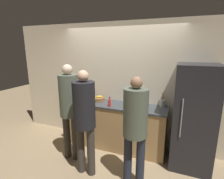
{
  "coord_description": "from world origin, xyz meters",
  "views": [
    {
      "loc": [
        1.19,
        -2.87,
        2.08
      ],
      "look_at": [
        0.0,
        0.14,
        1.3
      ],
      "focal_mm": 28.0,
      "sensor_mm": 36.0,
      "label": 1
    }
  ],
  "objects_px": {
    "person_center": "(84,115)",
    "bottle_red": "(110,103)",
    "fruit_bowl": "(98,99)",
    "cup_red": "(128,102)",
    "refrigerator": "(194,117)",
    "utensil_crock": "(162,103)",
    "person_left": "(69,105)",
    "person_right": "(135,123)"
  },
  "relations": [
    {
      "from": "person_right",
      "to": "utensil_crock",
      "type": "xyz_separation_m",
      "value": [
        0.27,
        1.09,
        0.01
      ]
    },
    {
      "from": "fruit_bowl",
      "to": "bottle_red",
      "type": "xyz_separation_m",
      "value": [
        0.38,
        -0.26,
        0.03
      ]
    },
    {
      "from": "utensil_crock",
      "to": "person_right",
      "type": "bearing_deg",
      "value": -103.86
    },
    {
      "from": "person_center",
      "to": "fruit_bowl",
      "type": "relative_size",
      "value": 6.22
    },
    {
      "from": "person_right",
      "to": "person_center",
      "type": "bearing_deg",
      "value": -174.8
    },
    {
      "from": "person_center",
      "to": "person_left",
      "type": "bearing_deg",
      "value": 150.71
    },
    {
      "from": "refrigerator",
      "to": "fruit_bowl",
      "type": "height_order",
      "value": "refrigerator"
    },
    {
      "from": "fruit_bowl",
      "to": "cup_red",
      "type": "distance_m",
      "value": 0.68
    },
    {
      "from": "person_center",
      "to": "cup_red",
      "type": "bearing_deg",
      "value": 68.5
    },
    {
      "from": "person_right",
      "to": "cup_red",
      "type": "bearing_deg",
      "value": 112.26
    },
    {
      "from": "cup_red",
      "to": "person_left",
      "type": "bearing_deg",
      "value": -138.6
    },
    {
      "from": "fruit_bowl",
      "to": "cup_red",
      "type": "bearing_deg",
      "value": -0.23
    },
    {
      "from": "cup_red",
      "to": "bottle_red",
      "type": "bearing_deg",
      "value": -139.84
    },
    {
      "from": "person_center",
      "to": "bottle_red",
      "type": "distance_m",
      "value": 0.79
    },
    {
      "from": "refrigerator",
      "to": "utensil_crock",
      "type": "xyz_separation_m",
      "value": [
        -0.56,
        0.27,
        0.11
      ]
    },
    {
      "from": "refrigerator",
      "to": "bottle_red",
      "type": "distance_m",
      "value": 1.53
    },
    {
      "from": "person_right",
      "to": "cup_red",
      "type": "xyz_separation_m",
      "value": [
        -0.39,
        0.96,
        -0.02
      ]
    },
    {
      "from": "refrigerator",
      "to": "cup_red",
      "type": "distance_m",
      "value": 1.23
    },
    {
      "from": "person_right",
      "to": "fruit_bowl",
      "type": "distance_m",
      "value": 1.45
    },
    {
      "from": "bottle_red",
      "to": "person_left",
      "type": "bearing_deg",
      "value": -137.97
    },
    {
      "from": "person_left",
      "to": "utensil_crock",
      "type": "distance_m",
      "value": 1.78
    },
    {
      "from": "cup_red",
      "to": "utensil_crock",
      "type": "bearing_deg",
      "value": 10.83
    },
    {
      "from": "person_center",
      "to": "person_right",
      "type": "relative_size",
      "value": 1.04
    },
    {
      "from": "refrigerator",
      "to": "person_left",
      "type": "height_order",
      "value": "refrigerator"
    },
    {
      "from": "person_center",
      "to": "bottle_red",
      "type": "relative_size",
      "value": 9.14
    },
    {
      "from": "bottle_red",
      "to": "cup_red",
      "type": "relative_size",
      "value": 2.29
    },
    {
      "from": "fruit_bowl",
      "to": "utensil_crock",
      "type": "xyz_separation_m",
      "value": [
        1.35,
        0.12,
        0.03
      ]
    },
    {
      "from": "person_center",
      "to": "person_right",
      "type": "distance_m",
      "value": 0.81
    },
    {
      "from": "fruit_bowl",
      "to": "bottle_red",
      "type": "distance_m",
      "value": 0.46
    },
    {
      "from": "person_left",
      "to": "bottle_red",
      "type": "height_order",
      "value": "person_left"
    },
    {
      "from": "fruit_bowl",
      "to": "cup_red",
      "type": "height_order",
      "value": "fruit_bowl"
    },
    {
      "from": "person_left",
      "to": "fruit_bowl",
      "type": "relative_size",
      "value": 6.39
    },
    {
      "from": "person_left",
      "to": "person_right",
      "type": "bearing_deg",
      "value": -8.5
    },
    {
      "from": "refrigerator",
      "to": "utensil_crock",
      "type": "distance_m",
      "value": 0.63
    },
    {
      "from": "person_left",
      "to": "cup_red",
      "type": "bearing_deg",
      "value": 41.4
    },
    {
      "from": "person_center",
      "to": "fruit_bowl",
      "type": "bearing_deg",
      "value": 104.81
    },
    {
      "from": "person_center",
      "to": "utensil_crock",
      "type": "bearing_deg",
      "value": 47.35
    },
    {
      "from": "person_left",
      "to": "utensil_crock",
      "type": "xyz_separation_m",
      "value": [
        1.54,
        0.9,
        -0.05
      ]
    },
    {
      "from": "person_left",
      "to": "cup_red",
      "type": "xyz_separation_m",
      "value": [
        0.88,
        0.77,
        -0.08
      ]
    },
    {
      "from": "person_right",
      "to": "bottle_red",
      "type": "bearing_deg",
      "value": 134.38
    },
    {
      "from": "person_center",
      "to": "bottle_red",
      "type": "xyz_separation_m",
      "value": [
        0.11,
        0.78,
        -0.02
      ]
    },
    {
      "from": "fruit_bowl",
      "to": "utensil_crock",
      "type": "relative_size",
      "value": 1.0
    }
  ]
}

